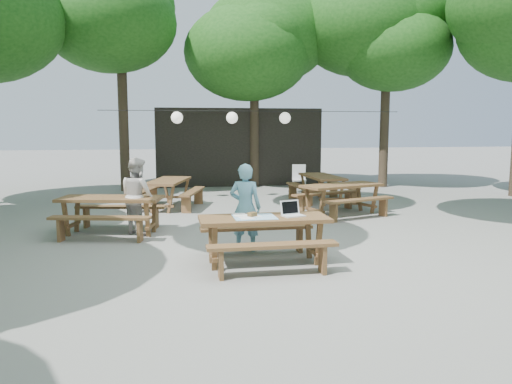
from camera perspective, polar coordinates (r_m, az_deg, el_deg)
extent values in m
plane|color=slate|center=(9.21, 3.48, -5.98)|extent=(80.00, 80.00, 0.00)
cube|color=black|center=(19.39, -2.42, 5.28)|extent=(6.00, 3.00, 2.80)
cube|color=#4C361B|center=(7.75, 0.92, -3.08)|extent=(2.00, 0.80, 0.06)
cube|color=#4C361B|center=(7.18, 1.92, -6.13)|extent=(1.90, 0.28, 0.05)
cube|color=#4C361B|center=(8.43, 0.06, -4.09)|extent=(1.90, 0.28, 0.05)
cube|color=#4C361B|center=(7.83, 0.91, -5.78)|extent=(1.70, 0.70, 0.69)
cube|color=#4C361B|center=(10.33, -16.30, -0.73)|extent=(2.12, 1.21, 0.06)
cube|color=#4C361B|center=(9.76, -17.43, -2.84)|extent=(1.92, 0.68, 0.05)
cube|color=#4C361B|center=(10.98, -15.19, -1.64)|extent=(1.92, 0.68, 0.05)
cube|color=#4C361B|center=(10.38, -16.22, -2.78)|extent=(1.81, 1.04, 0.69)
cube|color=#4C361B|center=(12.30, 9.78, 0.74)|extent=(2.15, 1.41, 0.06)
cube|color=#4C361B|center=(11.84, 11.73, -0.89)|extent=(1.89, 0.88, 0.05)
cube|color=#4C361B|center=(12.84, 7.94, -0.16)|extent=(1.89, 0.88, 0.05)
cube|color=#4C361B|center=(12.35, 9.74, -0.99)|extent=(1.84, 1.21, 0.69)
cube|color=#4C361B|center=(13.33, -10.01, 1.25)|extent=(1.30, 2.14, 0.06)
cube|color=#4C361B|center=(13.21, -7.27, 0.07)|extent=(0.77, 1.91, 0.05)
cube|color=#4C361B|center=(13.55, -12.64, 0.13)|extent=(0.77, 1.91, 0.05)
cube|color=#4C361B|center=(13.38, -9.98, -0.35)|extent=(1.13, 1.82, 0.69)
cube|color=#4C361B|center=(14.41, 7.54, 1.76)|extent=(0.86, 2.02, 0.06)
cube|color=#4C361B|center=(14.67, 9.92, 0.75)|extent=(0.34, 1.91, 0.05)
cube|color=#4C361B|center=(14.24, 5.06, 0.63)|extent=(0.34, 1.91, 0.05)
cube|color=#4C361B|center=(14.45, 7.52, 0.28)|extent=(0.75, 1.72, 0.69)
imported|color=#71B5CE|center=(8.61, -1.23, -1.76)|extent=(0.65, 0.54, 1.52)
imported|color=silver|center=(10.25, -13.40, -0.42)|extent=(0.90, 0.95, 1.54)
cube|color=silver|center=(16.41, 4.95, 1.36)|extent=(0.52, 0.52, 0.04)
cube|color=silver|center=(16.58, 4.92, 2.33)|extent=(0.44, 0.13, 0.48)
cube|color=silver|center=(16.43, 4.94, 0.63)|extent=(0.50, 0.50, 0.38)
cube|color=white|center=(7.82, 4.30, -2.72)|extent=(0.38, 0.31, 0.02)
cube|color=white|center=(7.89, 3.89, -1.76)|extent=(0.33, 0.15, 0.23)
cube|color=black|center=(7.89, 3.91, -1.77)|extent=(0.28, 0.12, 0.19)
cube|color=#3B97C9|center=(7.72, -0.17, -2.87)|extent=(0.65, 0.55, 0.01)
cube|color=white|center=(7.65, -1.17, -2.92)|extent=(0.25, 0.33, 0.00)
cube|color=white|center=(7.80, -0.46, -2.70)|extent=(0.27, 0.34, 0.00)
cube|color=white|center=(7.86, -1.84, -2.62)|extent=(0.23, 0.31, 0.00)
cube|color=brown|center=(7.72, -0.43, -2.55)|extent=(0.16, 0.15, 0.06)
cylinder|color=black|center=(14.94, -0.07, 9.24)|extent=(9.00, 0.02, 0.02)
sphere|color=white|center=(14.70, -9.02, 8.40)|extent=(0.34, 0.34, 0.34)
sphere|color=white|center=(14.83, -2.76, 8.47)|extent=(0.34, 0.34, 0.34)
sphere|color=white|center=(15.12, 3.33, 8.45)|extent=(0.34, 0.34, 0.34)
cylinder|color=#2D2319|center=(17.26, -14.95, 9.10)|extent=(0.32, 0.32, 5.41)
ellipsoid|color=#184C14|center=(17.62, -15.30, 18.92)|extent=(4.76, 4.76, 3.57)
cylinder|color=#2D2319|center=(17.98, -0.18, 8.55)|extent=(0.32, 0.32, 4.95)
ellipsoid|color=#184C14|center=(18.24, -0.19, 17.30)|extent=(4.28, 4.28, 3.21)
cylinder|color=#2D2319|center=(18.36, 14.50, 8.30)|extent=(0.32, 0.32, 4.96)
ellipsoid|color=#184C14|center=(18.62, 14.79, 16.87)|extent=(4.57, 4.57, 3.43)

